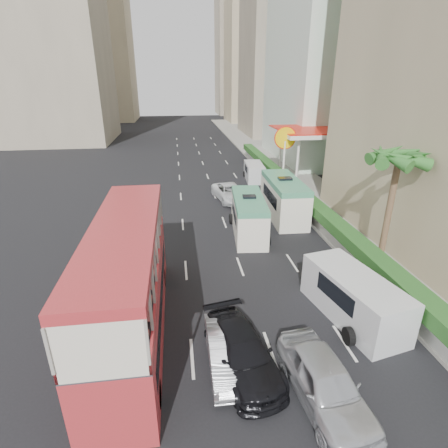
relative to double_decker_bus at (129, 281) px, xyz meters
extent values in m
plane|color=black|center=(6.00, 0.00, -2.53)|extent=(200.00, 200.00, 0.00)
cube|color=#B42B30|center=(0.00, 0.00, 0.00)|extent=(2.50, 11.00, 5.06)
imported|color=silver|center=(3.73, -2.50, -2.53)|extent=(1.44, 4.10, 1.35)
imported|color=silver|center=(6.75, -4.56, -2.53)|extent=(2.41, 4.97, 1.63)
imported|color=black|center=(4.28, -2.67, -2.53)|extent=(2.93, 5.21, 1.42)
imported|color=silver|center=(6.91, 17.30, -2.53)|extent=(3.27, 5.52, 1.44)
cube|color=silver|center=(7.03, 9.66, -1.18)|extent=(2.60, 6.27, 2.71)
cube|color=silver|center=(10.46, 12.64, -1.00)|extent=(2.52, 6.97, 3.06)
cube|color=silver|center=(9.87, -0.34, -1.46)|extent=(3.20, 5.67, 2.14)
cube|color=silver|center=(10.56, 23.93, -1.64)|extent=(2.13, 4.58, 1.78)
cube|color=#99968C|center=(15.00, 25.00, -2.44)|extent=(6.00, 120.00, 0.18)
cube|color=silver|center=(12.20, 14.00, -1.85)|extent=(0.30, 44.00, 1.00)
cube|color=#2D6626|center=(12.20, 14.00, -1.00)|extent=(1.10, 44.00, 0.70)
cylinder|color=brown|center=(13.80, 4.00, 0.85)|extent=(0.36, 0.36, 6.40)
cube|color=silver|center=(16.00, 23.00, 0.22)|extent=(6.50, 8.00, 5.50)
cube|color=tan|center=(23.00, 82.00, 19.47)|extent=(14.00, 14.00, 44.00)
cube|color=tan|center=(23.00, 104.00, 17.47)|extent=(14.00, 14.00, 40.00)
cube|color=tan|center=(-16.00, 90.00, 20.47)|extent=(16.00, 16.00, 46.00)
camera|label=1|loc=(2.20, -12.85, 7.72)|focal=28.00mm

